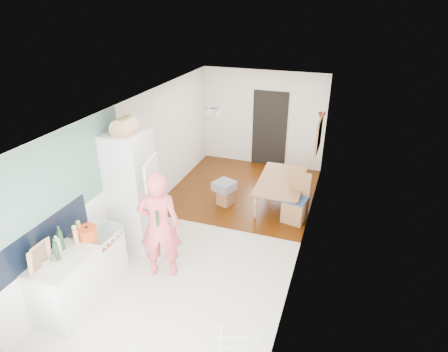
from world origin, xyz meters
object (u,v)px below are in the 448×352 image
Objects in this scene: dining_table at (282,194)px; stool at (225,197)px; person at (159,217)px; dining_chair at (296,199)px.

dining_table is 1.23m from stool.
person is at bearing -95.89° from stool.
dining_table is at bearing 20.38° from stool.
stool is (0.25, 2.44, -0.89)m from person.
person is 1.50× the size of dining_table.
person is 3.29m from dining_table.
dining_table is 1.41× the size of dining_chair.
person is 2.94m from dining_chair.
dining_chair is at bearing -146.74° from person.
dining_chair is (1.78, 2.28, -0.57)m from person.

